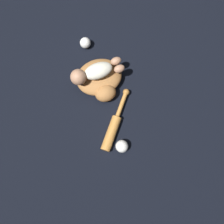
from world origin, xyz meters
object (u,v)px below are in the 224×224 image
object	(u,v)px
baseball_glove	(100,80)
baseball_spare	(85,43)
baseball	(122,146)
baseball_bat	(114,126)
baby_figure	(94,72)

from	to	relation	value
baseball_glove	baseball_spare	xyz separation A→B (m)	(-0.01, -0.31, -0.01)
baseball	baseball_spare	distance (m)	0.77
baseball_spare	baseball_bat	bearing A→B (deg)	86.56
baseball_bat	baseball_spare	xyz separation A→B (m)	(-0.04, -0.63, 0.01)
baby_figure	baseball_spare	size ratio (longest dim) A/B	4.54
baby_figure	baseball_bat	xyz separation A→B (m)	(0.00, 0.35, -0.12)
baseball_glove	baseball_bat	size ratio (longest dim) A/B	0.90
baseball_glove	baseball_bat	xyz separation A→B (m)	(0.03, 0.33, -0.02)
baseball	baseball_glove	bearing A→B (deg)	-94.26
baseball_spare	baseball_glove	bearing A→B (deg)	89.03
baseball_glove	baby_figure	size ratio (longest dim) A/B	0.90
baby_figure	baseball_bat	world-z (taller)	baby_figure
baseball	baby_figure	bearing A→B (deg)	-90.74
baseball_glove	baby_figure	xyz separation A→B (m)	(0.03, -0.02, 0.09)
baseball_glove	baby_figure	world-z (taller)	baby_figure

